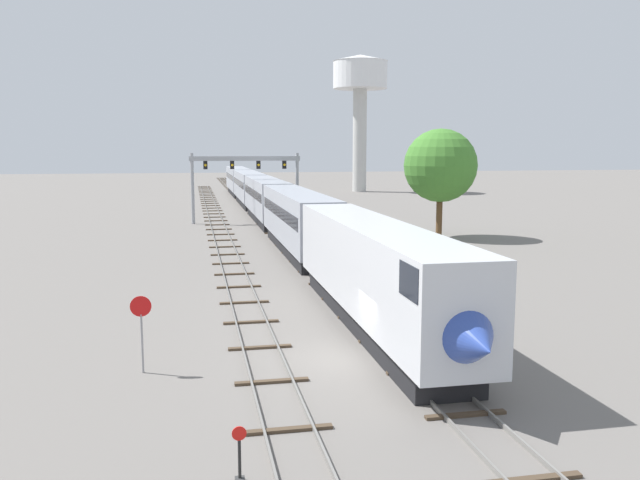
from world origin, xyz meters
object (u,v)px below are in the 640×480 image
Objects in this scene: passenger_train at (265,198)px; signal_gantry at (245,172)px; switch_stand at (240,463)px; trackside_tree_left at (440,166)px; water_tower at (360,84)px; stop_sign at (141,323)px.

signal_gantry is at bearing -160.34° from passenger_train.
trackside_tree_left is at bearing 62.50° from switch_stand.
signal_gantry is at bearing 85.09° from switch_stand.
signal_gantry is 56.54m from water_tower.
signal_gantry is 1.22× the size of trackside_tree_left.
stop_sign is at bearing -109.10° from water_tower.
trackside_tree_left reaches higher than stop_sign.
switch_stand is 9.18m from stop_sign.
signal_gantry reaches higher than passenger_train.
passenger_train is at bearing -116.13° from water_tower.
passenger_train is 22.03m from trackside_tree_left.
passenger_train is 9.07× the size of signal_gantry.
signal_gantry is 8.29× the size of switch_stand.
signal_gantry reaches higher than stop_sign.
signal_gantry is at bearing 80.80° from stop_sign.
stop_sign is at bearing 108.63° from switch_stand.
trackside_tree_left reaches higher than switch_stand.
passenger_train is 49.70m from stop_sign.
water_tower is 103.40m from stop_sign.
stop_sign is (-10.00, -48.67, -0.74)m from passenger_train.
signal_gantry is 22.66m from trackside_tree_left.
signal_gantry is 4.20× the size of stop_sign.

